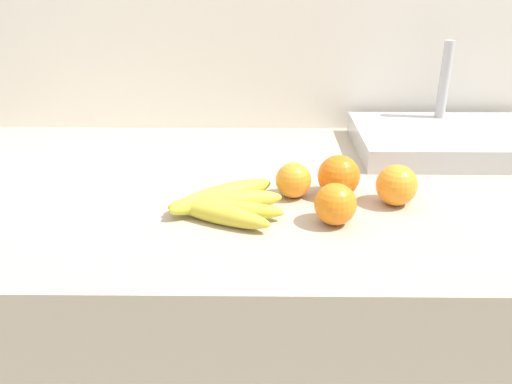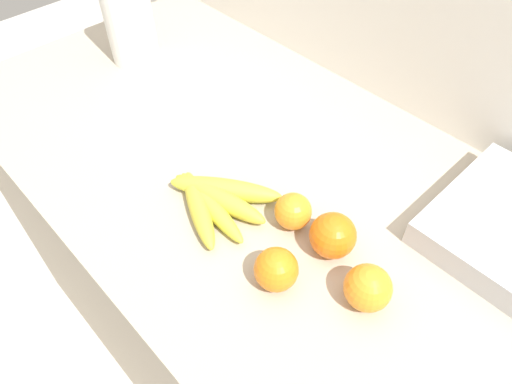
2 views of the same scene
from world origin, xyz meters
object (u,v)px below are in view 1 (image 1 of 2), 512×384
Objects in this scene: orange_center at (339,176)px; sink_basin at (451,139)px; orange_back_right at (397,185)px; orange_front at (293,180)px; orange_right at (335,204)px; banana_bunch at (223,204)px.

orange_center is 0.38m from sink_basin.
orange_back_right is at bearing -123.55° from sink_basin.
orange_right is at bearing -58.96° from orange_front.
orange_back_right is (0.31, 0.04, 0.02)m from banana_bunch.
sink_basin is at bearing 40.85° from orange_center.
sink_basin is at bearing 34.41° from orange_front.
orange_right is 0.96× the size of orange_back_right.
sink_basin is at bearing 56.45° from orange_back_right.
orange_back_right is at bearing -9.26° from orange_front.
orange_right is 0.17× the size of sink_basin.
orange_front is (0.12, 0.07, 0.01)m from banana_bunch.
orange_right is at bearing -100.04° from orange_center.
banana_bunch is at bearing -172.15° from orange_back_right.
orange_right is 1.08× the size of orange_front.
orange_back_right is (0.10, -0.04, -0.00)m from orange_center.
orange_right is (0.19, -0.03, 0.02)m from banana_bunch.
orange_front is (-0.08, -0.01, -0.01)m from orange_center.
orange_front reaches higher than banana_bunch.
orange_center is (0.21, 0.08, 0.02)m from banana_bunch.
orange_front is at bearing 30.05° from banana_bunch.
orange_front is at bearing 170.74° from orange_back_right.
banana_bunch is 0.19m from orange_right.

